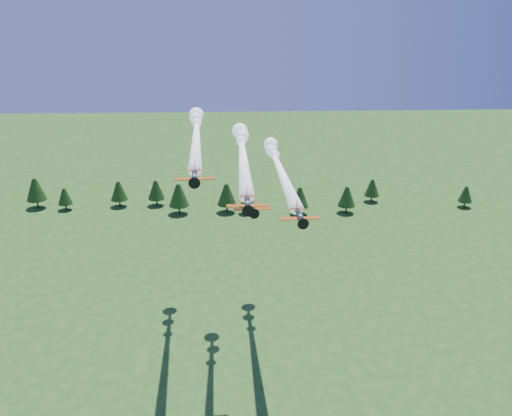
{
  "coord_description": "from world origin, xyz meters",
  "views": [
    {
      "loc": [
        -2.69,
        -93.46,
        77.32
      ],
      "look_at": [
        1.45,
        0.0,
        41.91
      ],
      "focal_mm": 40.0,
      "sensor_mm": 36.0,
      "label": 1
    }
  ],
  "objects_px": {
    "plane_left": "(196,134)",
    "plane_slot": "(252,207)",
    "plane_lead": "(243,152)",
    "plane_right": "(279,167)"
  },
  "relations": [
    {
      "from": "plane_left",
      "to": "plane_lead",
      "type": "bearing_deg",
      "value": -51.18
    },
    {
      "from": "plane_lead",
      "to": "plane_slot",
      "type": "distance_m",
      "value": 15.85
    },
    {
      "from": "plane_lead",
      "to": "plane_right",
      "type": "bearing_deg",
      "value": 51.38
    },
    {
      "from": "plane_left",
      "to": "plane_slot",
      "type": "relative_size",
      "value": 7.52
    },
    {
      "from": "plane_left",
      "to": "plane_slot",
      "type": "distance_m",
      "value": 29.41
    },
    {
      "from": "plane_right",
      "to": "plane_lead",
      "type": "bearing_deg",
      "value": -130.65
    },
    {
      "from": "plane_lead",
      "to": "plane_right",
      "type": "distance_m",
      "value": 15.19
    },
    {
      "from": "plane_lead",
      "to": "plane_right",
      "type": "relative_size",
      "value": 0.98
    },
    {
      "from": "plane_lead",
      "to": "plane_left",
      "type": "bearing_deg",
      "value": 131.15
    },
    {
      "from": "plane_left",
      "to": "plane_right",
      "type": "bearing_deg",
      "value": -4.72
    }
  ]
}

